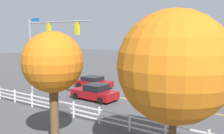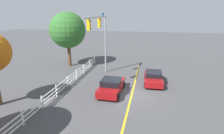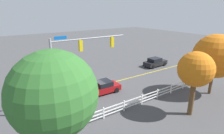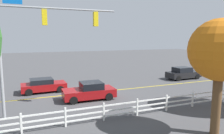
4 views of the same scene
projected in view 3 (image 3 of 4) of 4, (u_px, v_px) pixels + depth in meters
The scene contains 10 objects.
ground_plane at pixel (95, 87), 24.00m from camera, with size 120.00×120.00×0.00m, color #444447.
lane_center_stripe at pixel (120, 80), 26.16m from camera, with size 28.00×0.16×0.01m, color gold.
signal_assembly at pixel (76, 59), 16.94m from camera, with size 7.68×0.37×7.47m.
car_0 at pixel (102, 87), 22.18m from camera, with size 4.35×2.12×1.47m.
car_1 at pixel (155, 62), 32.49m from camera, with size 4.33×1.95×1.51m.
car_2 at pixel (63, 83), 23.49m from camera, with size 4.13×2.09×1.30m.
white_rail_fence at pixel (150, 96), 20.11m from camera, with size 26.10×0.10×1.15m.
tree_0 at pixel (196, 70), 16.48m from camera, with size 3.20×3.20×6.14m.
tree_1 at pixel (215, 56), 20.83m from camera, with size 4.97×4.97×7.07m.
tree_2 at pixel (54, 94), 10.24m from camera, with size 5.01×5.01×7.67m.
Camera 3 is at (10.70, 19.49, 9.66)m, focal length 29.76 mm.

